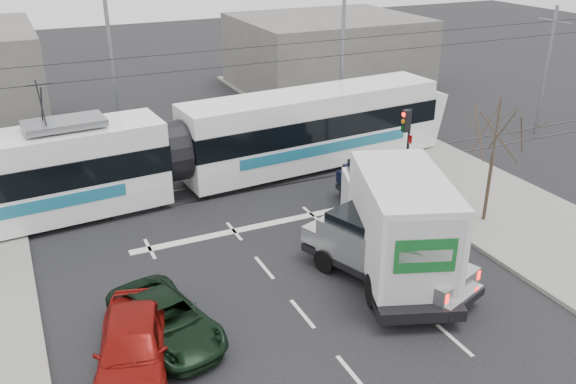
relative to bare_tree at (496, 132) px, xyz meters
name	(u,v)px	position (x,y,z in m)	size (l,w,h in m)	color
ground	(350,300)	(-7.60, -2.50, -3.79)	(120.00, 120.00, 0.00)	black
sidewalk_right	(558,241)	(1.40, -2.50, -3.72)	(6.00, 60.00, 0.15)	gray
rails	(238,186)	(-7.60, 7.50, -3.78)	(60.00, 1.60, 0.03)	#33302D
building_right	(326,53)	(4.40, 21.50, -1.29)	(12.00, 10.00, 5.00)	slate
bare_tree	(496,132)	(0.00, 0.00, 0.00)	(2.40, 2.40, 5.00)	#47382B
traffic_signal	(407,132)	(-1.13, 4.00, -1.05)	(0.44, 0.44, 3.60)	black
street_lamp_near	(340,45)	(-0.29, 11.50, 1.32)	(2.38, 0.25, 9.00)	slate
street_lamp_far	(107,57)	(-11.79, 13.50, 1.32)	(2.38, 0.25, 9.00)	slate
catenary	(235,103)	(-7.60, 7.50, 0.09)	(60.00, 0.20, 7.00)	black
tram	(172,153)	(-10.44, 7.86, -1.84)	(27.14, 4.84, 5.51)	white
silver_pickup	(379,250)	(-6.10, -1.71, -2.71)	(3.94, 6.32, 2.18)	black
box_truck	(396,223)	(-5.35, -1.54, -1.95)	(4.98, 7.88, 3.73)	black
navy_pickup	(378,190)	(-3.31, 2.65, -2.81)	(1.88, 4.73, 1.98)	black
green_car	(166,320)	(-13.35, -1.89, -3.18)	(2.03, 4.40, 1.22)	black
red_car	(133,346)	(-14.49, -2.88, -3.01)	(1.86, 4.61, 1.57)	maroon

